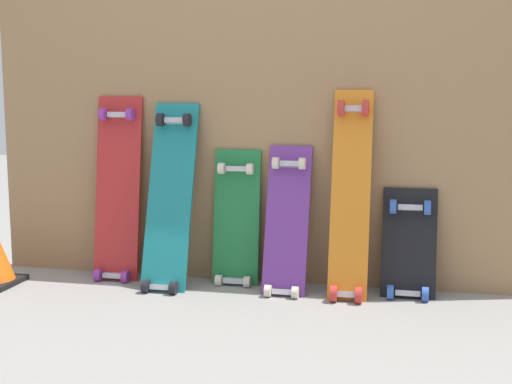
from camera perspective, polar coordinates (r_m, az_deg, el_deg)
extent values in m
plane|color=gray|center=(3.26, 0.27, -7.63)|extent=(12.00, 12.00, 0.00)
cube|color=#99724C|center=(3.21, 0.54, 6.81)|extent=(2.65, 0.04, 1.62)
cube|color=#B22626|center=(3.37, -11.41, -0.26)|extent=(0.22, 0.15, 0.94)
cube|color=#B7B7BF|center=(3.37, -11.77, -6.81)|extent=(0.10, 0.04, 0.03)
cube|color=#B7B7BF|center=(3.36, -11.39, 6.32)|extent=(0.10, 0.04, 0.03)
cylinder|color=purple|center=(3.38, -12.98, -6.75)|extent=(0.03, 0.06, 0.06)
cylinder|color=purple|center=(3.33, -10.80, -6.94)|extent=(0.03, 0.06, 0.06)
cylinder|color=purple|center=(3.37, -12.59, 6.33)|extent=(0.03, 0.06, 0.06)
cylinder|color=purple|center=(3.32, -10.41, 6.36)|extent=(0.03, 0.06, 0.06)
cube|color=#197A7F|center=(3.19, -7.19, -0.93)|extent=(0.21, 0.30, 0.91)
cube|color=#B7B7BF|center=(3.14, -7.92, -7.85)|extent=(0.10, 0.04, 0.03)
cube|color=#B7B7BF|center=(3.24, -6.76, 5.91)|extent=(0.10, 0.04, 0.03)
cylinder|color=black|center=(3.15, -9.16, -7.74)|extent=(0.03, 0.06, 0.06)
cylinder|color=black|center=(3.11, -6.89, -7.93)|extent=(0.03, 0.06, 0.06)
cylinder|color=black|center=(3.25, -7.96, 5.98)|extent=(0.03, 0.06, 0.06)
cylinder|color=black|center=(3.21, -5.75, 5.99)|extent=(0.03, 0.06, 0.06)
cube|color=#1E7238|center=(3.22, -1.63, -2.72)|extent=(0.22, 0.10, 0.70)
cube|color=#B7B7BF|center=(3.23, -1.86, -7.38)|extent=(0.10, 0.04, 0.03)
cube|color=#B7B7BF|center=(3.19, -1.62, 1.94)|extent=(0.10, 0.04, 0.03)
cylinder|color=beige|center=(3.23, -3.12, -7.34)|extent=(0.03, 0.05, 0.05)
cylinder|color=beige|center=(3.19, -0.75, -7.49)|extent=(0.03, 0.05, 0.05)
cylinder|color=beige|center=(3.19, -2.88, 1.98)|extent=(0.03, 0.05, 0.05)
cylinder|color=beige|center=(3.16, -0.50, 1.92)|extent=(0.03, 0.05, 0.05)
cube|color=#6B338C|center=(3.10, 2.58, -2.98)|extent=(0.20, 0.24, 0.73)
cube|color=#B7B7BF|center=(3.06, 2.19, -8.30)|extent=(0.09, 0.04, 0.03)
cube|color=#B7B7BF|center=(3.12, 2.81, 2.34)|extent=(0.09, 0.04, 0.03)
cylinder|color=beige|center=(3.05, 1.00, -8.23)|extent=(0.03, 0.05, 0.05)
cylinder|color=beige|center=(3.03, 3.28, -8.35)|extent=(0.03, 0.05, 0.05)
cylinder|color=beige|center=(3.12, 1.66, 2.43)|extent=(0.03, 0.05, 0.05)
cylinder|color=beige|center=(3.10, 3.87, 2.38)|extent=(0.03, 0.05, 0.05)
cube|color=orange|center=(3.04, 7.86, -0.75)|extent=(0.17, 0.25, 0.97)
cube|color=#B7B7BF|center=(3.01, 7.53, -8.44)|extent=(0.08, 0.04, 0.03)
cube|color=#B7B7BF|center=(3.08, 8.11, 6.86)|extent=(0.08, 0.04, 0.03)
cylinder|color=red|center=(3.00, 6.48, -8.41)|extent=(0.03, 0.07, 0.07)
cylinder|color=red|center=(2.99, 8.53, -8.50)|extent=(0.03, 0.07, 0.07)
cylinder|color=red|center=(3.07, 7.09, 6.95)|extent=(0.03, 0.07, 0.07)
cylinder|color=red|center=(3.06, 9.09, 6.91)|extent=(0.03, 0.07, 0.07)
cube|color=black|center=(3.11, 12.60, -4.76)|extent=(0.24, 0.16, 0.54)
cube|color=#B7B7BF|center=(3.09, 12.50, -8.23)|extent=(0.11, 0.04, 0.03)
cube|color=#B7B7BF|center=(3.11, 12.70, -1.28)|extent=(0.11, 0.04, 0.03)
cylinder|color=#3359B2|center=(3.07, 11.11, -8.19)|extent=(0.03, 0.06, 0.06)
cylinder|color=#3359B2|center=(3.07, 13.89, -8.27)|extent=(0.03, 0.06, 0.06)
cylinder|color=#3359B2|center=(3.09, 11.34, -1.20)|extent=(0.03, 0.06, 0.06)
cylinder|color=#3359B2|center=(3.09, 14.07, -1.28)|extent=(0.03, 0.06, 0.06)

